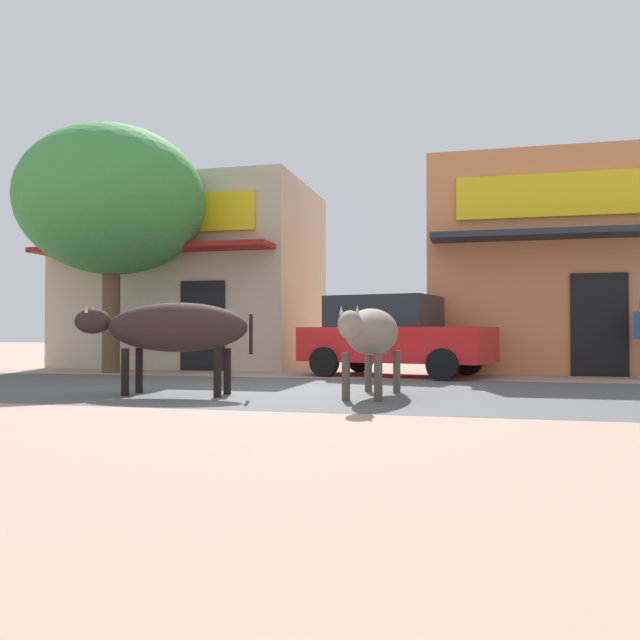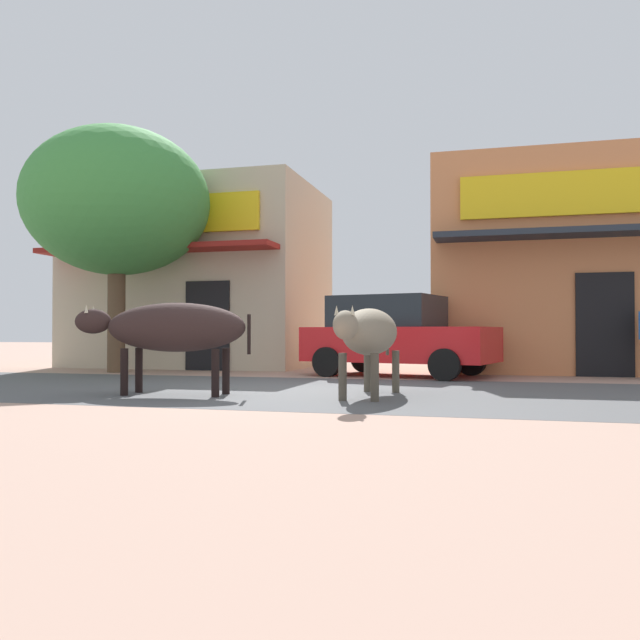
# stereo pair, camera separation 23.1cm
# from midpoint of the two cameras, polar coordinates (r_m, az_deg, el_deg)

# --- Properties ---
(ground) EXTENTS (80.00, 80.00, 0.00)m
(ground) POSITION_cam_midpoint_polar(r_m,az_deg,el_deg) (10.29, -2.47, -6.06)
(ground) COLOR tan
(asphalt_road) EXTENTS (72.00, 5.32, 0.00)m
(asphalt_road) POSITION_cam_midpoint_polar(r_m,az_deg,el_deg) (10.29, -2.47, -6.05)
(asphalt_road) COLOR #505153
(asphalt_road) RESTS_ON ground
(storefront_left_cafe) EXTENTS (6.17, 5.33, 4.75)m
(storefront_left_cafe) POSITION_cam_midpoint_polar(r_m,az_deg,el_deg) (18.28, -9.74, 3.61)
(storefront_left_cafe) COLOR #C3B397
(storefront_left_cafe) RESTS_ON ground
(storefront_right_club) EXTENTS (6.36, 5.33, 4.78)m
(storefront_right_club) POSITION_cam_midpoint_polar(r_m,az_deg,el_deg) (16.72, 21.59, 4.16)
(storefront_right_club) COLOR #D68351
(storefront_right_club) RESTS_ON ground
(roadside_tree) EXTENTS (4.13, 4.13, 5.49)m
(roadside_tree) POSITION_cam_midpoint_polar(r_m,az_deg,el_deg) (15.71, -16.68, 9.70)
(roadside_tree) COLOR brown
(roadside_tree) RESTS_ON ground
(parked_hatchback_car) EXTENTS (4.06, 2.62, 1.64)m
(parked_hatchback_car) POSITION_cam_midpoint_polar(r_m,az_deg,el_deg) (13.63, 7.08, -1.28)
(parked_hatchback_car) COLOR red
(parked_hatchback_car) RESTS_ON ground
(cow_near_brown) EXTENTS (2.67, 0.85, 1.32)m
(cow_near_brown) POSITION_cam_midpoint_polar(r_m,az_deg,el_deg) (9.69, -12.02, -0.71)
(cow_near_brown) COLOR #2F201F
(cow_near_brown) RESTS_ON ground
(cow_far_dark) EXTENTS (0.73, 2.68, 1.23)m
(cow_far_dark) POSITION_cam_midpoint_polar(r_m,az_deg,el_deg) (9.21, 5.00, -1.11)
(cow_far_dark) COLOR gray
(cow_far_dark) RESTS_ON ground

